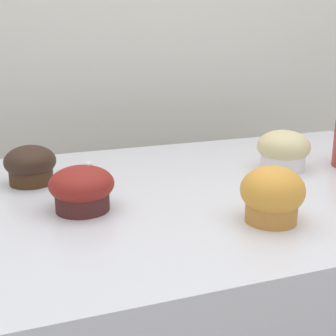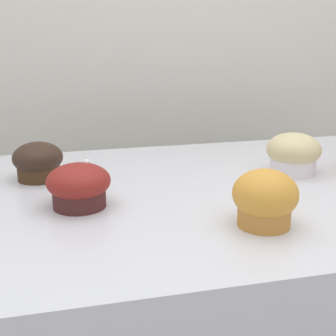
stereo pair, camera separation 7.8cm
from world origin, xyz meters
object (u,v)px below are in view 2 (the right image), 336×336
object	(u,v)px
muffin_front_center	(266,199)
muffin_front_left	(79,186)
muffin_back_left	(38,161)
muffin_back_right	(293,153)

from	to	relation	value
muffin_front_center	muffin_front_left	xyz separation A→B (m)	(-0.25, 0.14, -0.01)
muffin_front_center	muffin_back_left	size ratio (longest dim) A/B	1.01
muffin_back_left	muffin_front_left	distance (m)	0.17
muffin_back_left	muffin_back_right	world-z (taller)	muffin_back_right
muffin_back_left	muffin_back_right	xyz separation A→B (m)	(0.48, -0.08, 0.00)
muffin_back_left	muffin_front_left	xyz separation A→B (m)	(0.06, -0.16, 0.00)
muffin_back_right	muffin_front_left	xyz separation A→B (m)	(-0.41, -0.08, -0.00)
muffin_back_left	muffin_back_right	size ratio (longest dim) A/B	0.88
muffin_front_center	muffin_back_right	xyz separation A→B (m)	(0.16, 0.22, -0.00)
muffin_front_center	muffin_back_left	distance (m)	0.44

